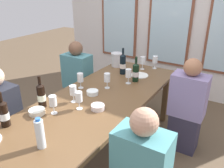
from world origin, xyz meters
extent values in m
plane|color=brown|center=(0.00, 0.00, 0.00)|extent=(12.00, 12.00, 0.00)
cube|color=silver|center=(0.00, 2.10, 1.45)|extent=(4.11, 0.06, 2.90)
cube|color=brown|center=(-0.95, 2.05, 1.45)|extent=(0.72, 0.03, 1.88)
cube|color=silver|center=(-0.95, 2.03, 1.45)|extent=(0.64, 0.01, 1.80)
cube|color=brown|center=(0.00, 2.05, 1.45)|extent=(0.72, 0.03, 1.88)
cube|color=silver|center=(0.00, 2.03, 1.45)|extent=(0.64, 0.01, 1.80)
cube|color=brown|center=(0.00, 0.00, 0.72)|extent=(0.91, 2.36, 0.04)
cube|color=brown|center=(-0.36, 1.09, 0.35)|extent=(0.07, 0.07, 0.70)
cube|color=brown|center=(0.36, 1.09, 0.35)|extent=(0.07, 0.07, 0.70)
cylinder|color=white|center=(0.10, 0.77, 0.74)|extent=(0.22, 0.22, 0.01)
cylinder|color=silver|center=(-0.33, 0.93, 0.82)|extent=(0.14, 0.14, 0.17)
cylinder|color=silver|center=(-0.33, 0.93, 0.92)|extent=(0.16, 0.16, 0.02)
cylinder|color=black|center=(-0.34, -0.44, 0.85)|extent=(0.07, 0.07, 0.21)
cone|color=black|center=(-0.34, -0.44, 0.96)|extent=(0.07, 0.07, 0.02)
cylinder|color=black|center=(-0.34, -0.44, 1.01)|extent=(0.03, 0.03, 0.08)
cylinder|color=white|center=(-0.34, -0.44, 0.83)|extent=(0.08, 0.08, 0.06)
cylinder|color=black|center=(-0.36, -0.82, 0.84)|extent=(0.07, 0.07, 0.20)
cone|color=black|center=(-0.36, -0.82, 0.96)|extent=(0.07, 0.07, 0.02)
cylinder|color=black|center=(-0.36, -0.82, 1.01)|extent=(0.03, 0.03, 0.08)
cylinder|color=silver|center=(-0.36, -0.82, 0.83)|extent=(0.08, 0.08, 0.06)
cylinder|color=black|center=(0.13, 0.58, 0.84)|extent=(0.08, 0.07, 0.20)
cone|color=black|center=(0.13, 0.58, 0.95)|extent=(0.08, 0.07, 0.02)
cylinder|color=black|center=(0.13, 0.58, 1.00)|extent=(0.03, 0.03, 0.08)
cylinder|color=silver|center=(0.13, 0.58, 0.83)|extent=(0.08, 0.08, 0.06)
cylinder|color=black|center=(-0.12, 0.71, 0.86)|extent=(0.08, 0.07, 0.24)
cone|color=black|center=(-0.12, 0.71, 0.99)|extent=(0.08, 0.07, 0.02)
cylinder|color=black|center=(-0.12, 0.71, 1.04)|extent=(0.03, 0.03, 0.08)
cylinder|color=silver|center=(-0.12, 0.71, 0.85)|extent=(0.08, 0.08, 0.06)
cylinder|color=white|center=(-0.09, 0.02, 0.76)|extent=(0.12, 0.12, 0.04)
cylinder|color=white|center=(0.14, -0.21, 0.76)|extent=(0.13, 0.13, 0.05)
cylinder|color=white|center=(-0.28, -0.56, 0.76)|extent=(0.14, 0.14, 0.04)
cylinder|color=white|center=(0.10, -0.86, 0.85)|extent=(0.06, 0.06, 0.22)
cylinder|color=blue|center=(0.10, -0.86, 0.97)|extent=(0.04, 0.04, 0.02)
cylinder|color=white|center=(0.09, 0.48, 0.74)|extent=(0.06, 0.06, 0.00)
cylinder|color=white|center=(0.09, 0.48, 0.78)|extent=(0.01, 0.01, 0.07)
cylinder|color=white|center=(0.09, 0.48, 0.87)|extent=(0.07, 0.07, 0.09)
cylinder|color=beige|center=(0.09, 0.48, 0.84)|extent=(0.06, 0.06, 0.03)
cylinder|color=white|center=(-0.02, -0.29, 0.74)|extent=(0.06, 0.06, 0.00)
cylinder|color=white|center=(-0.02, -0.29, 0.78)|extent=(0.01, 0.01, 0.07)
cylinder|color=white|center=(-0.02, -0.29, 0.87)|extent=(0.07, 0.07, 0.09)
cylinder|color=beige|center=(-0.02, -0.29, 0.83)|extent=(0.06, 0.06, 0.02)
cylinder|color=white|center=(0.15, 1.12, 0.74)|extent=(0.06, 0.06, 0.00)
cylinder|color=white|center=(0.15, 1.12, 0.78)|extent=(0.01, 0.01, 0.07)
cylinder|color=white|center=(0.15, 1.12, 0.87)|extent=(0.07, 0.07, 0.09)
cylinder|color=maroon|center=(0.15, 1.12, 0.83)|extent=(0.06, 0.06, 0.03)
cylinder|color=white|center=(-0.05, 0.24, 0.74)|extent=(0.06, 0.06, 0.00)
cylinder|color=white|center=(-0.05, 0.24, 0.78)|extent=(0.01, 0.01, 0.07)
cylinder|color=white|center=(-0.05, 0.24, 0.87)|extent=(0.07, 0.07, 0.09)
cylinder|color=white|center=(0.03, 1.00, 0.74)|extent=(0.06, 0.06, 0.00)
cylinder|color=white|center=(0.03, 1.00, 0.78)|extent=(0.01, 0.01, 0.07)
cylinder|color=white|center=(0.03, 1.00, 0.87)|extent=(0.07, 0.07, 0.09)
cylinder|color=beige|center=(0.03, 1.00, 0.83)|extent=(0.06, 0.06, 0.02)
cylinder|color=white|center=(-0.30, 0.09, 0.74)|extent=(0.06, 0.06, 0.00)
cylinder|color=white|center=(-0.30, 0.09, 0.78)|extent=(0.01, 0.01, 0.07)
cylinder|color=white|center=(-0.30, 0.09, 0.87)|extent=(0.07, 0.07, 0.09)
cylinder|color=white|center=(-0.16, -0.47, 0.74)|extent=(0.06, 0.06, 0.00)
cylinder|color=white|center=(-0.16, -0.47, 0.78)|extent=(0.01, 0.01, 0.07)
cylinder|color=white|center=(-0.16, -0.47, 0.87)|extent=(0.07, 0.07, 0.09)
cylinder|color=white|center=(-0.15, -0.21, 0.74)|extent=(0.06, 0.06, 0.00)
cylinder|color=white|center=(-0.15, -0.21, 0.78)|extent=(0.01, 0.01, 0.07)
cylinder|color=white|center=(-0.15, -0.21, 0.87)|extent=(0.07, 0.07, 0.09)
cylinder|color=#590C19|center=(-0.15, -0.21, 0.84)|extent=(0.06, 0.06, 0.04)
cube|color=#38343B|center=(-0.76, 0.57, 0.23)|extent=(0.32, 0.24, 0.45)
cube|color=teal|center=(-0.76, 0.57, 0.69)|extent=(0.38, 0.24, 0.48)
sphere|color=brown|center=(-0.76, 0.57, 1.02)|extent=(0.19, 0.19, 0.19)
cube|color=#2F2B3F|center=(0.76, 0.63, 0.23)|extent=(0.32, 0.24, 0.45)
cube|color=#8879AF|center=(0.76, 0.63, 0.69)|extent=(0.38, 0.24, 0.48)
sphere|color=#A56D4D|center=(0.76, 0.63, 1.02)|extent=(0.19, 0.19, 0.19)
cube|color=#2A3130|center=(-0.76, -0.61, 0.23)|extent=(0.32, 0.24, 0.45)
cube|color=#22232D|center=(-0.76, -0.61, 0.69)|extent=(0.38, 0.24, 0.48)
cube|color=teal|center=(0.76, -0.57, 0.69)|extent=(0.38, 0.24, 0.48)
sphere|color=tan|center=(0.76, -0.57, 1.02)|extent=(0.19, 0.19, 0.19)
camera|label=1|loc=(1.24, -1.75, 1.83)|focal=37.58mm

